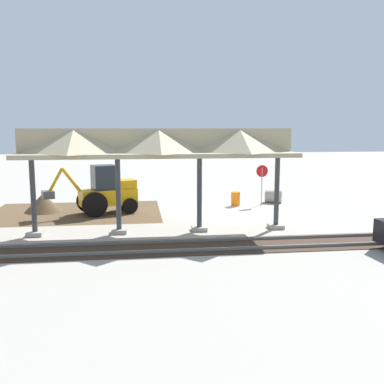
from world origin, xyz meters
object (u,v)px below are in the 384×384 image
(backhoe, at_px, (105,192))
(concrete_pipe, at_px, (273,196))
(traffic_barrel, at_px, (236,199))
(stop_sign, at_px, (262,176))

(backhoe, xyz_separation_m, concrete_pipe, (-10.79, -2.27, -0.84))
(traffic_barrel, bearing_deg, concrete_pipe, -164.12)
(backhoe, bearing_deg, stop_sign, -171.14)
(backhoe, relative_size, concrete_pipe, 4.00)
(backhoe, bearing_deg, concrete_pipe, -168.14)
(backhoe, relative_size, traffic_barrel, 5.86)
(concrete_pipe, xyz_separation_m, traffic_barrel, (2.76, 0.79, 0.03))
(stop_sign, height_order, concrete_pipe, stop_sign)
(concrete_pipe, height_order, traffic_barrel, traffic_barrel)
(concrete_pipe, bearing_deg, backhoe, 11.86)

